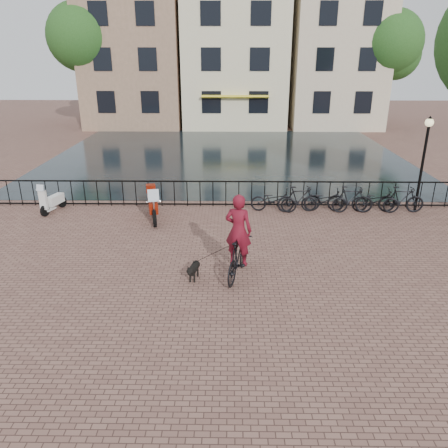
{
  "coord_description": "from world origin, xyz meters",
  "views": [
    {
      "loc": [
        0.16,
        -8.16,
        5.56
      ],
      "look_at": [
        0.0,
        3.0,
        1.2
      ],
      "focal_mm": 35.0,
      "sensor_mm": 36.0,
      "label": 1
    }
  ],
  "objects_px": {
    "cyclist": "(238,241)",
    "lamp_post": "(425,148)",
    "dog": "(194,270)",
    "motorcycle": "(153,201)",
    "scooter": "(52,196)"
  },
  "relations": [
    {
      "from": "motorcycle",
      "to": "lamp_post",
      "type": "bearing_deg",
      "value": -6.87
    },
    {
      "from": "lamp_post",
      "to": "scooter",
      "type": "bearing_deg",
      "value": -178.72
    },
    {
      "from": "lamp_post",
      "to": "motorcycle",
      "type": "relative_size",
      "value": 1.72
    },
    {
      "from": "dog",
      "to": "motorcycle",
      "type": "relative_size",
      "value": 0.39
    },
    {
      "from": "dog",
      "to": "motorcycle",
      "type": "height_order",
      "value": "motorcycle"
    },
    {
      "from": "cyclist",
      "to": "lamp_post",
      "type": "bearing_deg",
      "value": -125.32
    },
    {
      "from": "dog",
      "to": "scooter",
      "type": "distance_m",
      "value": 7.75
    },
    {
      "from": "lamp_post",
      "to": "dog",
      "type": "height_order",
      "value": "lamp_post"
    },
    {
      "from": "scooter",
      "to": "cyclist",
      "type": "bearing_deg",
      "value": -21.15
    },
    {
      "from": "cyclist",
      "to": "motorcycle",
      "type": "height_order",
      "value": "cyclist"
    },
    {
      "from": "cyclist",
      "to": "dog",
      "type": "xyz_separation_m",
      "value": [
        -1.16,
        -0.16,
        -0.76
      ]
    },
    {
      "from": "lamp_post",
      "to": "dog",
      "type": "bearing_deg",
      "value": -145.2
    },
    {
      "from": "dog",
      "to": "motorcycle",
      "type": "distance_m",
      "value": 4.84
    },
    {
      "from": "dog",
      "to": "motorcycle",
      "type": "bearing_deg",
      "value": 123.24
    },
    {
      "from": "dog",
      "to": "lamp_post",
      "type": "bearing_deg",
      "value": 45.94
    }
  ]
}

